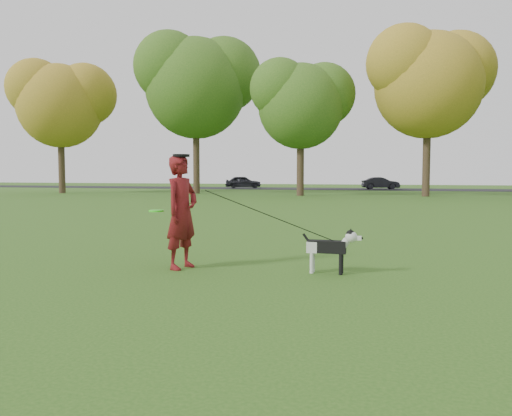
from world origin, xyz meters
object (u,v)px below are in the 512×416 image
(dog, at_px, (331,246))
(car_mid, at_px, (381,183))
(car_left, at_px, (243,182))
(man, at_px, (182,212))

(dog, distance_m, car_mid, 39.94)
(car_left, bearing_deg, car_mid, -108.53)
(dog, relative_size, car_mid, 0.27)
(man, relative_size, dog, 1.98)
(dog, height_order, car_left, car_left)
(man, bearing_deg, car_left, 30.29)
(car_mid, bearing_deg, dog, 166.35)
(man, xyz_separation_m, car_mid, (2.21, 40.13, -0.32))
(car_left, bearing_deg, dog, 179.89)
(man, bearing_deg, car_mid, 11.81)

